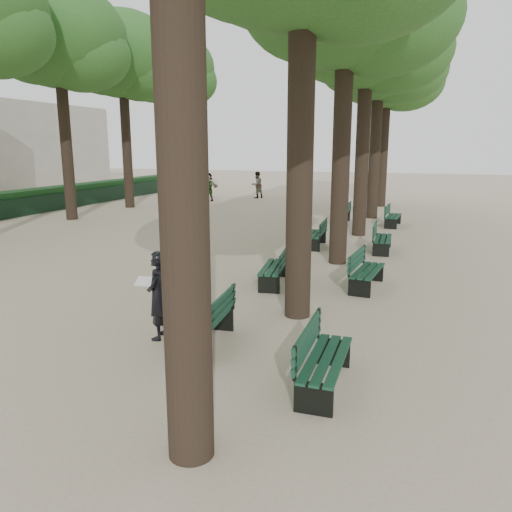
% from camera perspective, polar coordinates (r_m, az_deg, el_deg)
% --- Properties ---
extents(ground, '(120.00, 120.00, 0.00)m').
position_cam_1_polar(ground, '(8.34, -10.75, -12.09)').
color(ground, '#BFAA91').
rests_on(ground, ground).
extents(tree_central_3, '(6.00, 6.00, 9.95)m').
position_cam_1_polar(tree_central_3, '(20.15, 12.67, 24.30)').
color(tree_central_3, '#33261C').
rests_on(tree_central_3, ground).
extents(tree_central_4, '(6.00, 6.00, 9.95)m').
position_cam_1_polar(tree_central_4, '(25.04, 13.99, 21.86)').
color(tree_central_4, '#33261C').
rests_on(tree_central_4, ground).
extents(tree_central_5, '(6.00, 6.00, 9.95)m').
position_cam_1_polar(tree_central_5, '(29.96, 14.85, 20.21)').
color(tree_central_5, '#33261C').
rests_on(tree_central_5, ground).
extents(tree_far_3, '(6.00, 6.00, 10.45)m').
position_cam_1_polar(tree_far_3, '(25.59, -21.74, 22.28)').
color(tree_far_3, '#33261C').
rests_on(tree_far_3, ground).
extents(tree_far_4, '(6.00, 6.00, 10.45)m').
position_cam_1_polar(tree_far_4, '(29.59, -15.10, 21.26)').
color(tree_far_4, '#33261C').
rests_on(tree_far_4, ground).
extents(tree_far_5, '(6.00, 6.00, 10.45)m').
position_cam_1_polar(tree_far_5, '(33.86, -10.15, 20.32)').
color(tree_far_5, '#33261C').
rests_on(tree_far_5, ground).
extents(bench_left_0, '(0.72, 1.84, 0.92)m').
position_cam_1_polar(bench_left_0, '(8.86, -5.72, -8.51)').
color(bench_left_0, black).
rests_on(bench_left_0, ground).
extents(bench_left_1, '(0.81, 1.86, 0.92)m').
position_cam_1_polar(bench_left_1, '(12.58, 2.04, -2.08)').
color(bench_left_1, black).
rests_on(bench_left_1, ground).
extents(bench_left_2, '(0.67, 1.83, 0.92)m').
position_cam_1_polar(bench_left_2, '(17.40, 6.80, 1.93)').
color(bench_left_2, black).
rests_on(bench_left_2, ground).
extents(bench_left_3, '(0.59, 1.81, 0.92)m').
position_cam_1_polar(bench_left_3, '(22.94, 9.74, 4.40)').
color(bench_left_3, black).
rests_on(bench_left_3, ground).
extents(bench_right_0, '(0.58, 1.80, 0.92)m').
position_cam_1_polar(bench_right_0, '(7.45, 7.87, -12.81)').
color(bench_right_0, black).
rests_on(bench_right_0, ground).
extents(bench_right_1, '(0.75, 1.85, 0.92)m').
position_cam_1_polar(bench_right_1, '(12.54, 12.56, -2.42)').
color(bench_right_1, black).
rests_on(bench_right_1, ground).
extents(bench_right_2, '(0.63, 1.82, 0.92)m').
position_cam_1_polar(bench_right_2, '(17.00, 14.23, 1.38)').
color(bench_right_2, black).
rests_on(bench_right_2, ground).
extents(bench_right_3, '(0.67, 1.83, 0.92)m').
position_cam_1_polar(bench_right_3, '(22.51, 15.38, 3.98)').
color(bench_right_3, black).
rests_on(bench_right_3, ground).
extents(man_with_map, '(0.66, 0.70, 1.62)m').
position_cam_1_polar(man_with_map, '(9.15, -11.15, -4.43)').
color(man_with_map, black).
rests_on(man_with_map, ground).
extents(pedestrian_e, '(1.67, 0.72, 1.76)m').
position_cam_1_polar(pedestrian_e, '(31.85, -5.44, 7.86)').
color(pedestrian_e, '#262628').
rests_on(pedestrian_e, ground).
extents(pedestrian_a, '(0.77, 0.90, 1.75)m').
position_cam_1_polar(pedestrian_a, '(33.47, 0.11, 8.13)').
color(pedestrian_a, '#262628').
rests_on(pedestrian_a, ground).
extents(pedestrian_d, '(0.65, 0.81, 1.55)m').
position_cam_1_polar(pedestrian_d, '(31.76, 4.20, 7.67)').
color(pedestrian_d, '#262628').
rests_on(pedestrian_d, ground).
extents(pedestrian_b, '(1.14, 0.39, 1.74)m').
position_cam_1_polar(pedestrian_b, '(33.53, 12.59, 7.83)').
color(pedestrian_b, '#262628').
rests_on(pedestrian_b, ground).
extents(building_far, '(12.00, 16.00, 7.00)m').
position_cam_1_polar(building_far, '(51.89, -27.23, 11.24)').
color(building_far, '#B7B2A3').
rests_on(building_far, ground).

